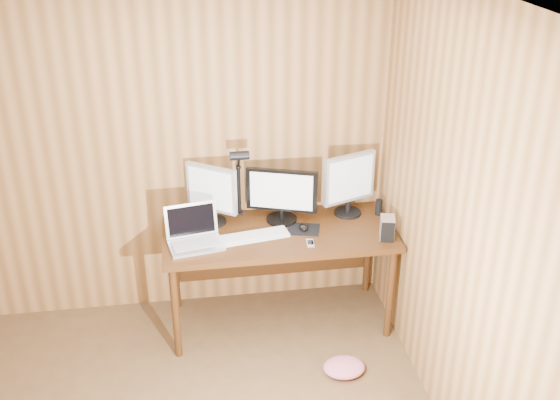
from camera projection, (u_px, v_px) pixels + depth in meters
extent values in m
plane|color=silver|center=(76.00, 30.00, 2.19)|extent=(4.00, 4.00, 0.00)
plane|color=olive|center=(138.00, 152.00, 4.51)|extent=(4.00, 0.00, 4.00)
plane|color=olive|center=(510.00, 295.00, 2.98)|extent=(0.00, 4.00, 4.00)
cube|color=#40220D|center=(279.00, 234.00, 4.54)|extent=(1.60, 0.70, 0.04)
cube|color=#40220D|center=(273.00, 245.00, 4.95)|extent=(1.48, 0.02, 0.51)
cylinder|color=#40220D|center=(176.00, 313.00, 4.35)|extent=(0.05, 0.05, 0.71)
cylinder|color=#40220D|center=(175.00, 266.00, 4.87)|extent=(0.05, 0.05, 0.71)
cylinder|color=#40220D|center=(390.00, 294.00, 4.55)|extent=(0.05, 0.05, 0.71)
cylinder|color=#40220D|center=(368.00, 251.00, 5.07)|extent=(0.05, 0.05, 0.71)
cylinder|color=black|center=(282.00, 219.00, 4.68)|extent=(0.22, 0.22, 0.02)
cylinder|color=black|center=(282.00, 214.00, 4.66)|extent=(0.03, 0.03, 0.06)
cube|color=black|center=(282.00, 190.00, 4.58)|extent=(0.49, 0.19, 0.31)
cube|color=silver|center=(281.00, 191.00, 4.56)|extent=(0.42, 0.15, 0.27)
cylinder|color=black|center=(213.00, 221.00, 4.65)|extent=(0.18, 0.18, 0.02)
cylinder|color=black|center=(213.00, 215.00, 4.63)|extent=(0.04, 0.04, 0.08)
cube|color=#B4B4B9|center=(212.00, 188.00, 4.53)|extent=(0.34, 0.25, 0.34)
cube|color=silver|center=(210.00, 190.00, 4.52)|extent=(0.28, 0.20, 0.29)
cylinder|color=black|center=(347.00, 212.00, 4.77)|extent=(0.19, 0.19, 0.02)
cylinder|color=black|center=(348.00, 206.00, 4.75)|extent=(0.04, 0.04, 0.09)
cube|color=#B4B4B9|center=(349.00, 178.00, 4.65)|extent=(0.40, 0.18, 0.36)
cube|color=silver|center=(351.00, 179.00, 4.63)|extent=(0.34, 0.13, 0.31)
cube|color=silver|center=(196.00, 245.00, 4.35)|extent=(0.39, 0.30, 0.02)
cube|color=silver|center=(191.00, 220.00, 4.40)|extent=(0.36, 0.11, 0.23)
cube|color=black|center=(191.00, 220.00, 4.40)|extent=(0.31, 0.09, 0.20)
cube|color=#B2B2B7|center=(196.00, 243.00, 4.35)|extent=(0.32, 0.20, 0.00)
cube|color=silver|center=(255.00, 236.00, 4.46)|extent=(0.49, 0.22, 0.02)
cube|color=white|center=(254.00, 235.00, 4.45)|extent=(0.45, 0.19, 0.00)
cube|color=black|center=(304.00, 229.00, 4.56)|extent=(0.26, 0.23, 0.00)
ellipsoid|color=black|center=(304.00, 227.00, 4.55)|extent=(0.10, 0.12, 0.04)
cube|color=silver|center=(387.00, 228.00, 4.43)|extent=(0.12, 0.15, 0.15)
cube|color=black|center=(388.00, 233.00, 4.37)|extent=(0.09, 0.03, 0.15)
cube|color=silver|center=(310.00, 243.00, 4.38)|extent=(0.06, 0.10, 0.01)
cube|color=black|center=(310.00, 242.00, 4.38)|extent=(0.04, 0.06, 0.00)
cylinder|color=black|center=(379.00, 207.00, 4.74)|extent=(0.05, 0.05, 0.12)
cube|color=black|center=(240.00, 215.00, 4.78)|extent=(0.04, 0.05, 0.05)
cylinder|color=black|center=(239.00, 191.00, 4.69)|extent=(0.02, 0.02, 0.37)
sphere|color=black|center=(238.00, 167.00, 4.61)|extent=(0.04, 0.04, 0.04)
cylinder|color=black|center=(239.00, 161.00, 4.53)|extent=(0.02, 0.13, 0.15)
cylinder|color=black|center=(239.00, 156.00, 4.43)|extent=(0.13, 0.06, 0.06)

